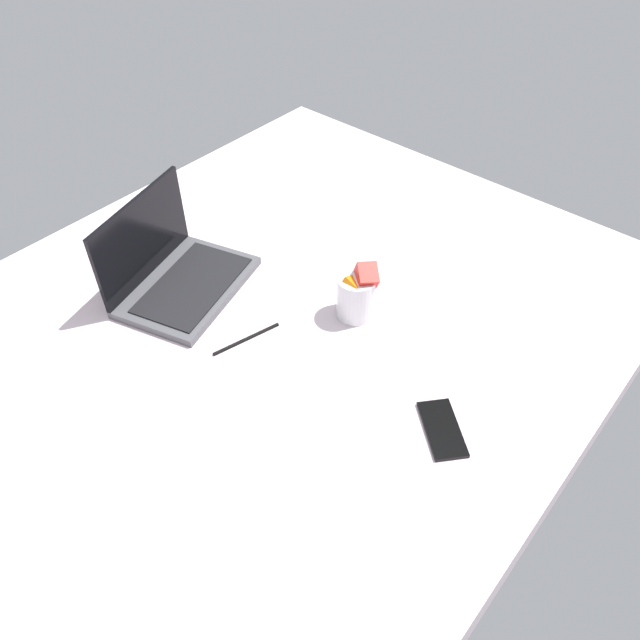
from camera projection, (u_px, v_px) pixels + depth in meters
bed_mattress at (269, 354)px, 148.66cm from camera, size 180.00×140.00×18.00cm
laptop at (176, 273)px, 149.62cm from camera, size 38.12×31.33×23.00cm
snack_cup at (357, 294)px, 141.46cm from camera, size 9.85×10.02×14.81cm
cell_phone at (442, 429)px, 121.54cm from camera, size 14.31×15.03×0.80cm
charger_cable at (247, 339)px, 139.29cm from camera, size 16.59×4.92×0.60cm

